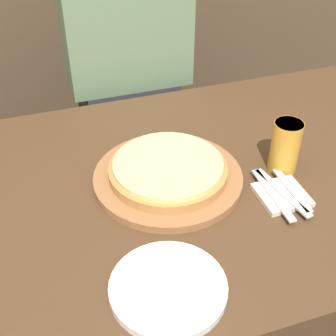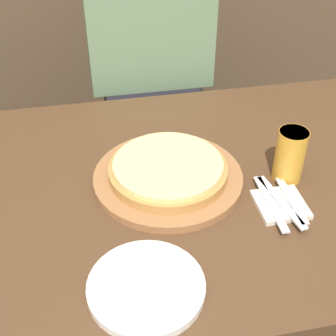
{
  "view_description": "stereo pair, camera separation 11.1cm",
  "coord_description": "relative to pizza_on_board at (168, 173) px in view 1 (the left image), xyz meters",
  "views": [
    {
      "loc": [
        -0.27,
        -0.82,
        1.46
      ],
      "look_at": [
        0.01,
        0.01,
        0.77
      ],
      "focal_mm": 50.0,
      "sensor_mm": 36.0,
      "label": 1
    },
    {
      "loc": [
        -0.16,
        -0.85,
        1.46
      ],
      "look_at": [
        0.01,
        0.01,
        0.77
      ],
      "focal_mm": 50.0,
      "sensor_mm": 36.0,
      "label": 2
    }
  ],
  "objects": [
    {
      "name": "fork",
      "position": [
        0.21,
        -0.14,
        -0.01
      ],
      "size": [
        0.02,
        0.19,
        0.0
      ],
      "color": "silver",
      "rests_on": "napkin_stack"
    },
    {
      "name": "dinner_knife",
      "position": [
        0.23,
        -0.14,
        -0.01
      ],
      "size": [
        0.05,
        0.19,
        0.0
      ],
      "color": "silver",
      "rests_on": "napkin_stack"
    },
    {
      "name": "pizza_on_board",
      "position": [
        0.0,
        0.0,
        0.0
      ],
      "size": [
        0.36,
        0.36,
        0.06
      ],
      "color": "#99663D",
      "rests_on": "dining_table"
    },
    {
      "name": "beer_glass",
      "position": [
        0.29,
        -0.04,
        0.05
      ],
      "size": [
        0.07,
        0.07,
        0.13
      ],
      "color": "gold",
      "rests_on": "dining_table"
    },
    {
      "name": "dinner_plate",
      "position": [
        -0.1,
        -0.31,
        -0.02
      ],
      "size": [
        0.22,
        0.22,
        0.02
      ],
      "color": "white",
      "rests_on": "dining_table"
    },
    {
      "name": "dining_table",
      "position": [
        -0.01,
        -0.01,
        -0.39
      ],
      "size": [
        1.52,
        0.87,
        0.73
      ],
      "color": "#4C331E",
      "rests_on": "ground_plane"
    },
    {
      "name": "diner_person",
      "position": [
        0.05,
        0.58,
        -0.11
      ],
      "size": [
        0.4,
        0.2,
        1.33
      ],
      "color": "#33333D",
      "rests_on": "ground_plane"
    },
    {
      "name": "spoon",
      "position": [
        0.26,
        -0.14,
        -0.01
      ],
      "size": [
        0.02,
        0.16,
        0.0
      ],
      "color": "silver",
      "rests_on": "napkin_stack"
    },
    {
      "name": "napkin_stack",
      "position": [
        0.23,
        -0.14,
        -0.02
      ],
      "size": [
        0.11,
        0.11,
        0.01
      ],
      "color": "beige",
      "rests_on": "dining_table"
    }
  ]
}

